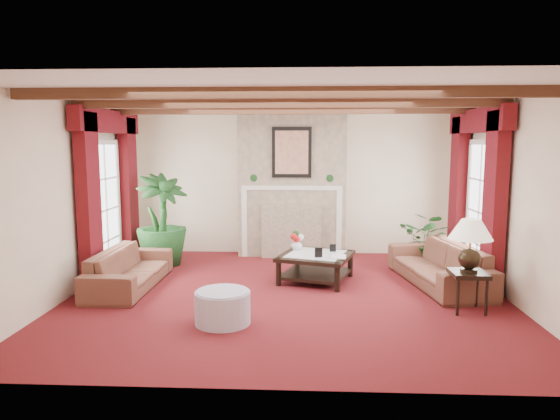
# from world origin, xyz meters

# --- Properties ---
(floor) EXTENTS (6.00, 6.00, 0.00)m
(floor) POSITION_xyz_m (0.00, 0.00, 0.00)
(floor) COLOR #4A0D14
(floor) RESTS_ON ground
(ceiling) EXTENTS (6.00, 6.00, 0.00)m
(ceiling) POSITION_xyz_m (0.00, 0.00, 2.70)
(ceiling) COLOR white
(ceiling) RESTS_ON floor
(back_wall) EXTENTS (6.00, 0.02, 2.70)m
(back_wall) POSITION_xyz_m (0.00, 2.75, 1.35)
(back_wall) COLOR beige
(back_wall) RESTS_ON ground
(left_wall) EXTENTS (0.02, 5.50, 2.70)m
(left_wall) POSITION_xyz_m (-3.00, 0.00, 1.35)
(left_wall) COLOR beige
(left_wall) RESTS_ON ground
(right_wall) EXTENTS (0.02, 5.50, 2.70)m
(right_wall) POSITION_xyz_m (3.00, 0.00, 1.35)
(right_wall) COLOR beige
(right_wall) RESTS_ON ground
(ceiling_beams) EXTENTS (6.00, 3.00, 0.12)m
(ceiling_beams) POSITION_xyz_m (0.00, 0.00, 2.64)
(ceiling_beams) COLOR #3A2012
(ceiling_beams) RESTS_ON ceiling
(fireplace) EXTENTS (2.00, 0.52, 2.70)m
(fireplace) POSITION_xyz_m (0.00, 2.55, 2.70)
(fireplace) COLOR tan
(fireplace) RESTS_ON ground
(french_door_left) EXTENTS (0.10, 1.10, 2.16)m
(french_door_left) POSITION_xyz_m (-2.97, 1.00, 2.13)
(french_door_left) COLOR white
(french_door_left) RESTS_ON ground
(french_door_right) EXTENTS (0.10, 1.10, 2.16)m
(french_door_right) POSITION_xyz_m (2.97, 1.00, 2.13)
(french_door_right) COLOR white
(french_door_right) RESTS_ON ground
(curtains_left) EXTENTS (0.20, 2.40, 2.55)m
(curtains_left) POSITION_xyz_m (-2.86, 1.00, 2.55)
(curtains_left) COLOR #4F0A15
(curtains_left) RESTS_ON ground
(curtains_right) EXTENTS (0.20, 2.40, 2.55)m
(curtains_right) POSITION_xyz_m (2.86, 1.00, 2.55)
(curtains_right) COLOR #4F0A15
(curtains_right) RESTS_ON ground
(sofa_left) EXTENTS (1.94, 0.60, 0.76)m
(sofa_left) POSITION_xyz_m (-2.33, 0.25, 0.38)
(sofa_left) COLOR #3B1017
(sofa_left) RESTS_ON ground
(sofa_right) EXTENTS (2.34, 1.34, 0.83)m
(sofa_right) POSITION_xyz_m (2.25, 0.62, 0.42)
(sofa_right) COLOR #3B1017
(sofa_right) RESTS_ON ground
(potted_palm) EXTENTS (2.49, 2.49, 0.89)m
(potted_palm) POSITION_xyz_m (-2.24, 1.64, 0.45)
(potted_palm) COLOR black
(potted_palm) RESTS_ON ground
(small_plant) EXTENTS (1.80, 1.80, 0.75)m
(small_plant) POSITION_xyz_m (2.33, 1.66, 0.37)
(small_plant) COLOR black
(small_plant) RESTS_ON ground
(coffee_table) EXTENTS (1.28, 1.28, 0.42)m
(coffee_table) POSITION_xyz_m (0.42, 0.73, 0.21)
(coffee_table) COLOR black
(coffee_table) RESTS_ON ground
(side_table) EXTENTS (0.54, 0.54, 0.51)m
(side_table) POSITION_xyz_m (2.30, -0.58, 0.26)
(side_table) COLOR black
(side_table) RESTS_ON ground
(ottoman) EXTENTS (0.65, 0.65, 0.38)m
(ottoman) POSITION_xyz_m (-0.72, -1.17, 0.19)
(ottoman) COLOR #B4AAC0
(ottoman) RESTS_ON ground
(table_lamp) EXTENTS (0.54, 0.54, 0.68)m
(table_lamp) POSITION_xyz_m (2.30, -0.58, 0.85)
(table_lamp) COLOR black
(table_lamp) RESTS_ON side_table
(flower_vase) EXTENTS (0.23, 0.24, 0.18)m
(flower_vase) POSITION_xyz_m (0.12, 1.01, 0.51)
(flower_vase) COLOR silver
(flower_vase) RESTS_ON coffee_table
(book) EXTENTS (0.22, 0.06, 0.30)m
(book) POSITION_xyz_m (0.64, 0.51, 0.57)
(book) COLOR black
(book) RESTS_ON coffee_table
(photo_frame_a) EXTENTS (0.12, 0.04, 0.15)m
(photo_frame_a) POSITION_xyz_m (0.45, 0.48, 0.50)
(photo_frame_a) COLOR black
(photo_frame_a) RESTS_ON coffee_table
(photo_frame_b) EXTENTS (0.10, 0.02, 0.13)m
(photo_frame_b) POSITION_xyz_m (0.68, 0.88, 0.48)
(photo_frame_b) COLOR black
(photo_frame_b) RESTS_ON coffee_table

